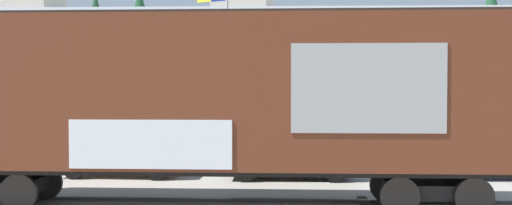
{
  "coord_description": "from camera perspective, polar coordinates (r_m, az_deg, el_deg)",
  "views": [
    {
      "loc": [
        1.1,
        -13.3,
        2.98
      ],
      "look_at": [
        0.64,
        2.26,
        2.56
      ],
      "focal_mm": 37.66,
      "sensor_mm": 36.0,
      "label": 1
    }
  ],
  "objects": [
    {
      "name": "hillside",
      "position": [
        68.57,
        0.75,
        3.5
      ],
      "size": [
        147.18,
        37.08,
        15.4
      ],
      "color": "silver",
      "rests_on": "ground_plane"
    },
    {
      "name": "parked_car_tan",
      "position": [
        18.93,
        -13.9,
        -4.93
      ],
      "size": [
        4.15,
        2.18,
        1.78
      ],
      "color": "#9E8966",
      "rests_on": "ground_plane"
    },
    {
      "name": "freight_car",
      "position": [
        13.38,
        -4.9,
        0.8
      ],
      "size": [
        15.39,
        3.19,
        4.92
      ],
      "color": "#5B2B19",
      "rests_on": "ground_plane"
    },
    {
      "name": "parked_car_black",
      "position": [
        17.94,
        3.38,
        -5.26
      ],
      "size": [
        4.16,
        1.98,
        1.75
      ],
      "color": "black",
      "rests_on": "ground_plane"
    },
    {
      "name": "flagpole",
      "position": [
        23.06,
        -3.76,
        6.65
      ],
      "size": [
        1.44,
        0.69,
        7.78
      ],
      "color": "silver",
      "rests_on": "ground_plane"
    },
    {
      "name": "parked_car_blue",
      "position": [
        19.35,
        22.2,
        -4.88
      ],
      "size": [
        4.52,
        1.98,
        1.69
      ],
      "color": "navy",
      "rests_on": "ground_plane"
    }
  ]
}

